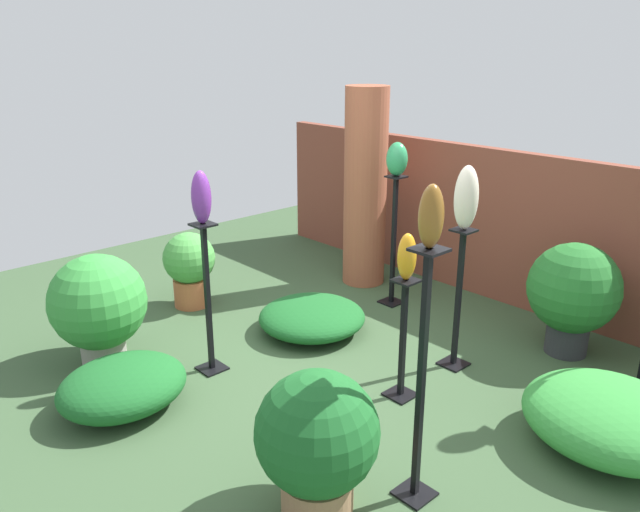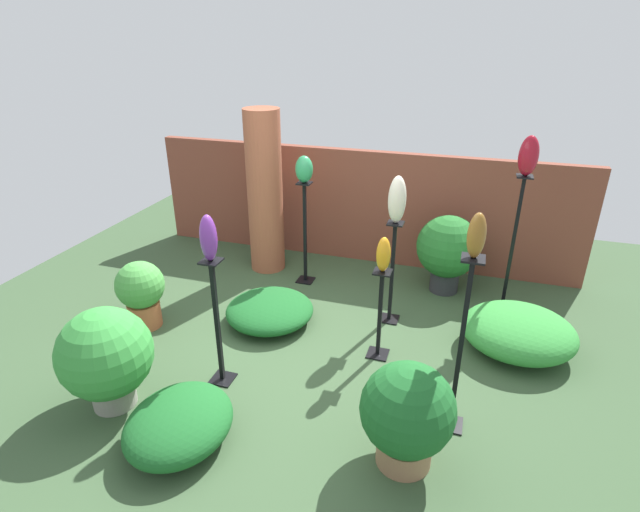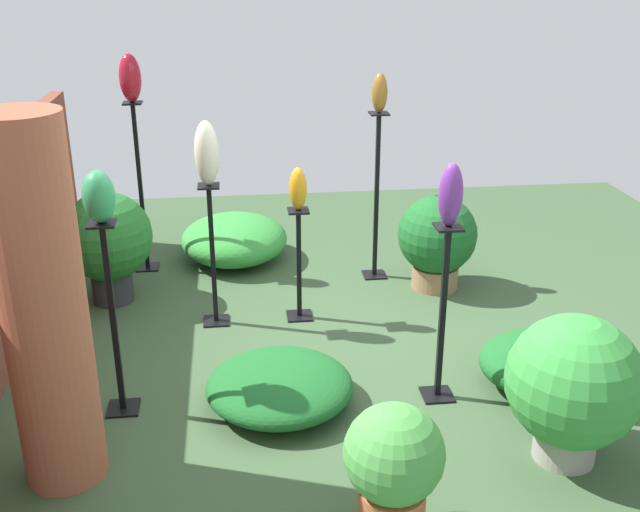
% 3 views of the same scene
% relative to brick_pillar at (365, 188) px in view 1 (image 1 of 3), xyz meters
% --- Properties ---
extents(ground_plane, '(8.00, 8.00, 0.00)m').
position_rel_brick_pillar_xyz_m(ground_plane, '(1.06, -1.70, -1.02)').
color(ground_plane, '#385133').
extents(brick_wall_back, '(5.60, 0.12, 1.48)m').
position_rel_brick_pillar_xyz_m(brick_wall_back, '(1.06, 0.64, -0.28)').
color(brick_wall_back, brown).
rests_on(brick_wall_back, ground).
extents(brick_pillar, '(0.44, 0.44, 2.03)m').
position_rel_brick_pillar_xyz_m(brick_pillar, '(0.00, 0.00, 0.00)').
color(brick_pillar, '#9E5138').
rests_on(brick_pillar, ground).
extents(pedestal_bronze, '(0.20, 0.20, 1.47)m').
position_rel_brick_pillar_xyz_m(pedestal_bronze, '(2.50, -2.22, -0.33)').
color(pedestal_bronze, black).
rests_on(pedestal_bronze, ground).
extents(pedestal_ivory, '(0.20, 0.20, 1.12)m').
position_rel_brick_pillar_xyz_m(pedestal_ivory, '(1.76, -0.81, -0.50)').
color(pedestal_ivory, black).
rests_on(pedestal_ivory, ground).
extents(pedestal_violet, '(0.20, 0.20, 1.19)m').
position_rel_brick_pillar_xyz_m(pedestal_violet, '(0.51, -2.26, -0.47)').
color(pedestal_violet, black).
rests_on(pedestal_violet, ground).
extents(pedestal_amber, '(0.20, 0.20, 0.90)m').
position_rel_brick_pillar_xyz_m(pedestal_amber, '(1.77, -1.47, -0.61)').
color(pedestal_amber, black).
rests_on(pedestal_amber, ground).
extents(pedestal_jade, '(0.20, 0.20, 1.27)m').
position_rel_brick_pillar_xyz_m(pedestal_jade, '(0.60, -0.23, -0.43)').
color(pedestal_jade, black).
rests_on(pedestal_jade, ground).
extents(art_vase_bronze, '(0.12, 0.13, 0.32)m').
position_rel_brick_pillar_xyz_m(art_vase_bronze, '(2.50, -2.22, 0.62)').
color(art_vase_bronze, brown).
rests_on(art_vase_bronze, pedestal_bronze).
extents(art_vase_ivory, '(0.18, 0.18, 0.48)m').
position_rel_brick_pillar_xyz_m(art_vase_ivory, '(1.76, -0.81, 0.35)').
color(art_vase_ivory, beige).
rests_on(art_vase_ivory, pedestal_ivory).
extents(art_vase_violet, '(0.14, 0.15, 0.39)m').
position_rel_brick_pillar_xyz_m(art_vase_violet, '(0.51, -2.26, 0.37)').
color(art_vase_violet, '#6B2D8C').
rests_on(art_vase_violet, pedestal_violet).
extents(art_vase_amber, '(0.13, 0.13, 0.33)m').
position_rel_brick_pillar_xyz_m(art_vase_amber, '(1.77, -1.47, 0.05)').
color(art_vase_amber, orange).
rests_on(art_vase_amber, pedestal_amber).
extents(art_vase_jade, '(0.20, 0.19, 0.31)m').
position_rel_brick_pillar_xyz_m(art_vase_jade, '(0.60, -0.23, 0.40)').
color(art_vase_jade, '#2D9356').
rests_on(art_vase_jade, pedestal_jade).
extents(potted_plant_front_left, '(0.76, 0.76, 0.89)m').
position_rel_brick_pillar_xyz_m(potted_plant_front_left, '(-0.20, -2.81, -0.53)').
color(potted_plant_front_left, gray).
rests_on(potted_plant_front_left, ground).
extents(potted_plant_mid_right, '(0.67, 0.67, 0.82)m').
position_rel_brick_pillar_xyz_m(potted_plant_mid_right, '(2.20, -2.69, -0.57)').
color(potted_plant_mid_right, '#936B4C').
rests_on(potted_plant_mid_right, ground).
extents(potted_plant_mid_left, '(0.73, 0.73, 0.94)m').
position_rel_brick_pillar_xyz_m(potted_plant_mid_left, '(2.26, 0.05, -0.48)').
color(potted_plant_mid_left, '#2D2D33').
rests_on(potted_plant_mid_left, ground).
extents(potted_plant_front_right, '(0.50, 0.50, 0.73)m').
position_rel_brick_pillar_xyz_m(potted_plant_front_right, '(-0.69, -1.69, -0.60)').
color(potted_plant_front_right, '#B25B38').
rests_on(potted_plant_front_right, ground).
extents(foliage_bed_east, '(1.08, 0.99, 0.41)m').
position_rel_brick_pillar_xyz_m(foliage_bed_east, '(3.04, -0.98, -0.81)').
color(foliage_bed_east, '#338C38').
rests_on(foliage_bed_east, ground).
extents(foliage_bed_west, '(0.93, 0.94, 0.27)m').
position_rel_brick_pillar_xyz_m(foliage_bed_west, '(0.54, -1.23, -0.88)').
color(foliage_bed_west, '#195923').
rests_on(foliage_bed_west, ground).
extents(foliage_bed_center, '(0.79, 0.90, 0.34)m').
position_rel_brick_pillar_xyz_m(foliage_bed_center, '(0.55, -3.01, -0.85)').
color(foliage_bed_center, '#195923').
rests_on(foliage_bed_center, ground).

